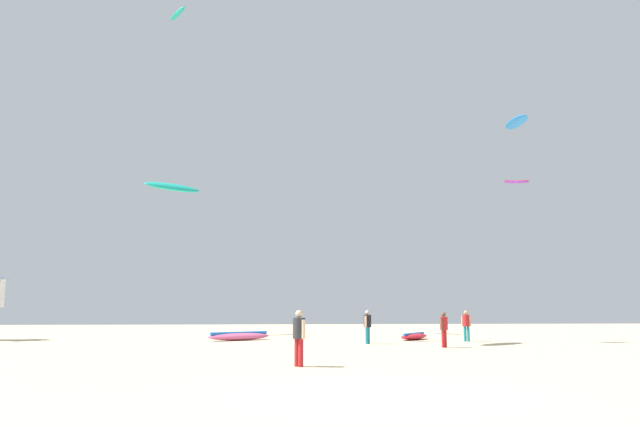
# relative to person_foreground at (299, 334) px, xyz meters

# --- Properties ---
(ground_plane) EXTENTS (120.00, 120.00, 0.00)m
(ground_plane) POSITION_rel_person_foreground_xyz_m (1.53, -6.69, -1.05)
(ground_plane) COLOR beige
(person_foreground) EXTENTS (0.41, 0.51, 1.80)m
(person_foreground) POSITION_rel_person_foreground_xyz_m (0.00, 0.00, 0.00)
(person_foreground) COLOR #B21E23
(person_foreground) RESTS_ON ground
(person_midground) EXTENTS (0.40, 0.50, 1.75)m
(person_midground) POSITION_rel_person_foreground_xyz_m (4.31, 12.66, -0.03)
(person_midground) COLOR teal
(person_midground) RESTS_ON ground
(person_left) EXTENTS (0.43, 0.43, 1.68)m
(person_left) POSITION_rel_person_foreground_xyz_m (7.46, 9.33, -0.07)
(person_left) COLOR #B21E23
(person_left) RESTS_ON ground
(person_right) EXTENTS (0.48, 0.40, 1.73)m
(person_right) POSITION_rel_person_foreground_xyz_m (10.26, 14.55, -0.04)
(person_right) COLOR teal
(person_right) RESTS_ON ground
(kite_grounded_near) EXTENTS (4.09, 3.35, 0.53)m
(kite_grounded_near) POSITION_rel_person_foreground_xyz_m (-2.59, 16.93, -0.81)
(kite_grounded_near) COLOR #E5598C
(kite_grounded_near) RESTS_ON ground
(kite_grounded_mid) EXTENTS (2.74, 3.39, 0.41)m
(kite_grounded_mid) POSITION_rel_person_foreground_xyz_m (7.78, 16.82, -0.85)
(kite_grounded_mid) COLOR red
(kite_grounded_mid) RESTS_ON ground
(kite_aloft_0) EXTENTS (2.03, 2.85, 0.67)m
(kite_aloft_0) POSITION_rel_person_foreground_xyz_m (-8.39, 27.48, 24.14)
(kite_aloft_0) COLOR #19B29E
(kite_aloft_3) EXTENTS (4.36, 3.58, 0.94)m
(kite_aloft_3) POSITION_rel_person_foreground_xyz_m (-8.04, 25.78, 9.67)
(kite_aloft_3) COLOR #19B29E
(kite_aloft_4) EXTENTS (0.85, 2.77, 0.52)m
(kite_aloft_4) POSITION_rel_person_foreground_xyz_m (13.86, 14.81, 11.91)
(kite_aloft_4) COLOR blue
(kite_aloft_6) EXTENTS (2.24, 0.93, 0.33)m
(kite_aloft_6) POSITION_rel_person_foreground_xyz_m (20.29, 30.57, 11.53)
(kite_aloft_6) COLOR purple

